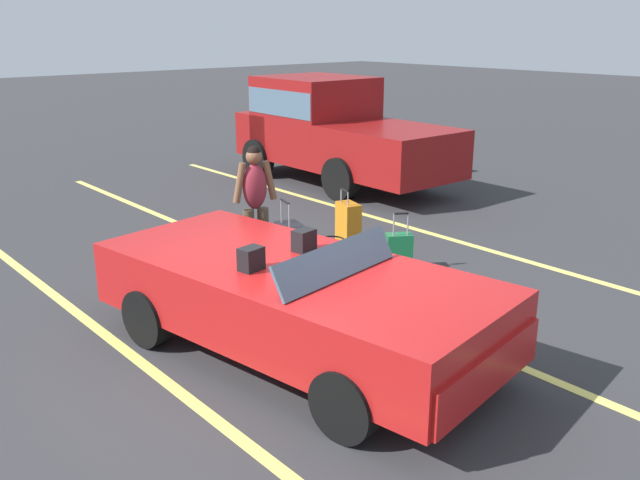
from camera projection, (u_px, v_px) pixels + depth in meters
name	position (u px, v px, depth m)	size (l,w,h in m)	color
ground_plane	(296.00, 353.00, 6.74)	(80.00, 80.00, 0.00)	#333335
lot_line_near	(185.00, 397.00, 5.96)	(18.00, 0.12, 0.01)	#EAE066
lot_line_mid	(395.00, 314.00, 7.64)	(18.00, 0.12, 0.01)	#EAE066
lot_line_far	(530.00, 262.00, 9.33)	(18.00, 0.12, 0.01)	#EAE066
convertible_car	(311.00, 304.00, 6.43)	(4.35, 2.37, 1.24)	red
suitcase_large_black	(292.00, 253.00, 8.56)	(0.54, 0.41, 1.06)	black
suitcase_medium_bright	(348.00, 223.00, 10.03)	(0.45, 0.34, 0.83)	orange
suitcase_small_carryon	(399.00, 252.00, 8.96)	(0.35, 0.39, 0.81)	#19723F
duffel_bag	(332.00, 252.00, 9.24)	(0.47, 0.70, 0.34)	#991E8C
traveler_person	(255.00, 201.00, 8.83)	(0.31, 0.60, 1.65)	#4C3F2D
parked_pickup_truck_near	(330.00, 128.00, 13.86)	(5.04, 2.16, 2.10)	maroon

